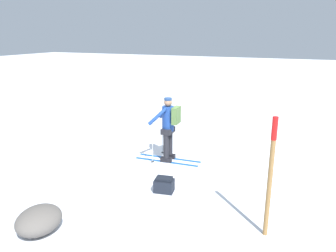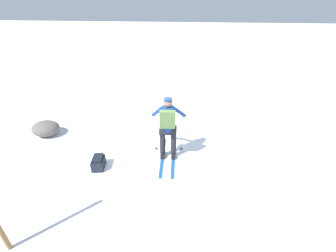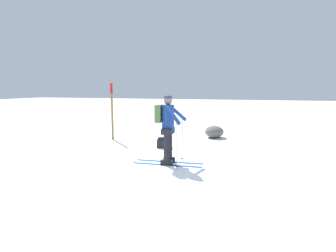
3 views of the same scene
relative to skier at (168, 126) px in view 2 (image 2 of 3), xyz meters
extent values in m
plane|color=white|center=(0.06, 0.08, -0.99)|extent=(80.00, 80.00, 0.00)
cube|color=#144C9E|center=(0.15, -0.01, -0.99)|extent=(0.19, 1.79, 0.01)
cube|color=black|center=(0.15, -0.01, -0.92)|extent=(0.13, 0.31, 0.12)
cylinder|color=black|center=(0.15, -0.01, -0.50)|extent=(0.15, 0.15, 0.72)
cube|color=#144C9E|center=(-0.15, -0.03, -0.99)|extent=(0.19, 1.79, 0.01)
cube|color=black|center=(-0.15, -0.03, -0.92)|extent=(0.13, 0.31, 0.12)
cylinder|color=black|center=(-0.15, -0.03, -0.50)|extent=(0.15, 0.15, 0.72)
cube|color=black|center=(0.00, -0.02, -0.14)|extent=(0.46, 0.29, 0.14)
cylinder|color=navy|center=(0.00, -0.02, 0.19)|extent=(0.31, 0.31, 0.66)
sphere|color=#8C664C|center=(0.00, -0.02, 0.62)|extent=(0.21, 0.21, 0.21)
cylinder|color=navy|center=(0.00, -0.02, 0.71)|extent=(0.20, 0.20, 0.06)
cube|color=#4C6B38|center=(-0.01, 0.21, 0.30)|extent=(0.38, 0.16, 0.44)
cylinder|color=#B2B7BC|center=(0.39, -0.30, -0.41)|extent=(0.02, 0.02, 1.17)
cylinder|color=black|center=(0.39, -0.30, -0.93)|extent=(0.07, 0.07, 0.01)
cylinder|color=navy|center=(0.30, -0.19, 0.29)|extent=(0.40, 0.46, 0.46)
cylinder|color=#B2B7BC|center=(-0.35, -0.34, -0.41)|extent=(0.02, 0.02, 1.17)
cylinder|color=black|center=(-0.35, -0.34, -0.93)|extent=(0.07, 0.07, 0.01)
cylinder|color=navy|center=(-0.27, -0.22, 0.29)|extent=(0.36, 0.49, 0.46)
cube|color=black|center=(1.73, 0.63, -0.85)|extent=(0.35, 0.46, 0.28)
cube|color=black|center=(1.73, 0.63, -0.69)|extent=(0.29, 0.38, 0.06)
ellipsoid|color=#5B5651|center=(3.98, -0.74, -0.76)|extent=(0.85, 0.72, 0.47)
camera|label=1|loc=(7.69, 3.31, 2.37)|focal=35.00mm
camera|label=2|loc=(-0.53, 4.94, 2.83)|focal=24.00mm
camera|label=3|loc=(-6.26, -1.87, 0.92)|focal=28.00mm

